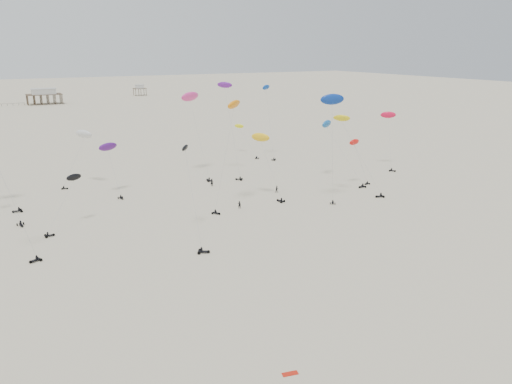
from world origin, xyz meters
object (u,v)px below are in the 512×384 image
rig_0 (389,126)px  rig_9 (334,137)px  pavilion_small (140,91)px  pavilion_main (44,97)px  rig_4 (231,121)px  spectator_0 (239,208)px

rig_0 → rig_9: (-23.66, -4.48, -0.63)m
pavilion_small → pavilion_main: bearing=-156.8°
rig_4 → rig_0: bearing=164.2°
pavilion_small → spectator_0: bearing=-101.7°
pavilion_main → rig_4: bearing=-87.3°
pavilion_main → rig_0: 244.82m
pavilion_small → rig_9: (-23.58, -268.93, 8.07)m
pavilion_small → rig_9: size_ratio=0.46×
rig_0 → rig_4: (-58.35, -13.10, 7.05)m
pavilion_main → pavilion_small: pavilion_main is taller
rig_4 → pavilion_main: bearing=-115.7°
rig_4 → pavilion_small: bearing=-130.3°
rig_0 → rig_9: 24.09m
rig_9 → spectator_0: (-34.41, -11.69, -11.56)m
rig_4 → spectator_0: rig_4 is taller
pavilion_main → spectator_0: (12.01, -250.62, -4.22)m
pavilion_main → rig_0: size_ratio=1.24×
pavilion_main → spectator_0: pavilion_main is taller
pavilion_small → rig_4: (-58.26, -277.54, 15.75)m
pavilion_main → rig_9: 243.50m
rig_0 → spectator_0: size_ratio=8.35×
pavilion_small → rig_0: bearing=-90.0°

